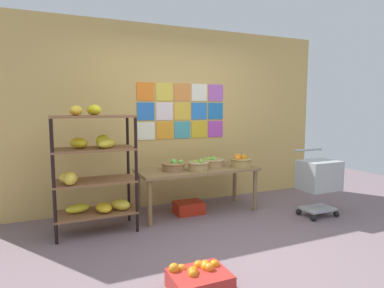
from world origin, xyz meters
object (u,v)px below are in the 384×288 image
display_table (197,173)px  fruit_basket_back_left (198,165)px  fruit_basket_right (174,166)px  shopping_cart (319,178)px  produce_crate_under_table (189,208)px  orange_crate_foreground (199,279)px  fruit_basket_centre (212,162)px  fruit_basket_left (241,161)px  banana_shelf_unit (93,165)px

display_table → fruit_basket_back_left: fruit_basket_back_left is taller
fruit_basket_right → shopping_cart: (1.78, -0.80, -0.16)m
display_table → fruit_basket_back_left: 0.21m
fruit_basket_back_left → produce_crate_under_table: 0.63m
fruit_basket_right → orange_crate_foreground: size_ratio=0.69×
shopping_cart → display_table: bearing=159.2°
fruit_basket_centre → fruit_basket_right: (-0.62, -0.07, 0.01)m
fruit_basket_back_left → orange_crate_foreground: (-0.77, -1.67, -0.60)m
shopping_cart → orange_crate_foreground: bearing=-146.9°
fruit_basket_centre → fruit_basket_left: bearing=-29.8°
display_table → fruit_basket_centre: bearing=10.6°
display_table → orange_crate_foreground: (-0.82, -1.81, -0.46)m
fruit_basket_back_left → produce_crate_under_table: bearing=124.4°
fruit_basket_left → produce_crate_under_table: 0.98m
orange_crate_foreground → shopping_cart: bearing=24.0°
display_table → fruit_basket_left: 0.64m
fruit_basket_right → produce_crate_under_table: (0.22, 0.00, -0.61)m
fruit_basket_back_left → orange_crate_foreground: size_ratio=0.62×
banana_shelf_unit → fruit_basket_left: (2.03, 0.03, -0.09)m
fruit_basket_left → shopping_cart: size_ratio=0.34×
fruit_basket_right → fruit_basket_left: fruit_basket_left is taller
banana_shelf_unit → orange_crate_foreground: bearing=-69.7°
produce_crate_under_table → fruit_basket_left: bearing=-10.3°
fruit_basket_centre → produce_crate_under_table: fruit_basket_centre is taller
fruit_basket_centre → orange_crate_foreground: (-1.08, -1.86, -0.59)m
fruit_basket_back_left → shopping_cart: 1.63m
fruit_basket_centre → produce_crate_under_table: bearing=-170.4°
produce_crate_under_table → shopping_cart: size_ratio=0.44×
fruit_basket_right → orange_crate_foreground: fruit_basket_right is taller
display_table → fruit_basket_right: (-0.36, -0.02, 0.14)m
fruit_basket_centre → shopping_cart: (1.17, -0.86, -0.16)m
display_table → shopping_cart: (1.42, -0.82, -0.03)m
fruit_basket_left → produce_crate_under_table: bearing=169.7°
display_table → fruit_basket_back_left: (-0.05, -0.15, 0.14)m
fruit_basket_back_left → fruit_basket_left: fruit_basket_left is taller
banana_shelf_unit → shopping_cart: banana_shelf_unit is taller
display_table → orange_crate_foreground: size_ratio=3.57×
banana_shelf_unit → fruit_basket_left: size_ratio=4.90×
fruit_basket_centre → banana_shelf_unit: bearing=-172.1°
fruit_basket_left → orange_crate_foreground: fruit_basket_left is taller
banana_shelf_unit → fruit_basket_centre: bearing=7.9°
display_table → shopping_cart: size_ratio=1.87×
fruit_basket_centre → fruit_basket_back_left: size_ratio=1.22×
fruit_basket_right → orange_crate_foreground: (-0.46, -1.79, -0.60)m
display_table → shopping_cart: 1.64m
banana_shelf_unit → fruit_basket_centre: 1.70m
fruit_basket_back_left → shopping_cart: size_ratio=0.33×
fruit_basket_right → display_table: bearing=3.4°
fruit_basket_right → produce_crate_under_table: bearing=0.6°
banana_shelf_unit → display_table: banana_shelf_unit is taller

